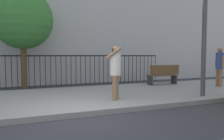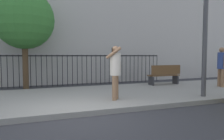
% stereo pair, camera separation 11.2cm
% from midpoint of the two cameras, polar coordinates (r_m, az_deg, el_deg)
% --- Properties ---
extents(ground_plane, '(60.00, 60.00, 0.00)m').
position_cam_midpoint_polar(ground_plane, '(5.55, -8.97, -12.47)').
color(ground_plane, '#333338').
extents(sidewalk, '(28.00, 4.40, 0.15)m').
position_cam_midpoint_polar(sidewalk, '(7.64, -12.61, -7.42)').
color(sidewalk, gray).
rests_on(sidewalk, ground).
extents(building_facade, '(28.00, 4.00, 9.84)m').
position_cam_midpoint_polar(building_facade, '(14.16, -17.09, 17.41)').
color(building_facade, '#BCB7B2').
rests_on(building_facade, ground).
extents(iron_fence, '(12.03, 0.04, 1.60)m').
position_cam_midpoint_polar(iron_fence, '(11.18, -15.64, 0.96)').
color(iron_fence, black).
rests_on(iron_fence, ground).
extents(pedestrian_on_phone, '(0.65, 0.71, 1.71)m').
position_cam_midpoint_polar(pedestrian_on_phone, '(6.81, 0.52, 0.39)').
color(pedestrian_on_phone, '#936B4C').
rests_on(pedestrian_on_phone, sidewalk).
extents(pedestrian_walking, '(0.38, 0.49, 1.78)m').
position_cam_midpoint_polar(pedestrian_walking, '(10.86, 26.45, 1.42)').
color(pedestrian_walking, '#936B4C').
rests_on(pedestrian_walking, sidewalk).
extents(street_bench, '(1.60, 0.45, 0.95)m').
position_cam_midpoint_polar(street_bench, '(10.70, 13.23, -1.11)').
color(street_bench, brown).
rests_on(street_bench, sidewalk).
extents(street_tree_near, '(2.66, 2.66, 4.51)m').
position_cam_midpoint_polar(street_tree_near, '(10.60, -22.96, 12.27)').
color(street_tree_near, '#4C3823').
rests_on(street_tree_near, ground).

